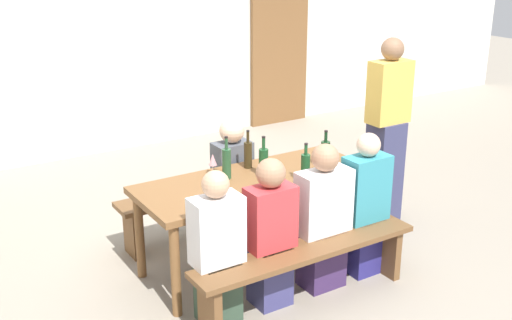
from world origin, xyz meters
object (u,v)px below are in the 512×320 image
wine_glass_0 (213,160)px  wine_glass_1 (221,181)px  bench_far (215,197)px  bench_near (307,260)px  tasting_table (256,189)px  seated_guest_near_1 (270,236)px  wine_bottle_0 (305,167)px  wine_bottle_3 (325,154)px  seated_guest_near_0 (217,252)px  wine_bottle_1 (248,154)px  wooden_door (279,49)px  seated_guest_near_2 (323,221)px  standing_host (386,137)px  wine_bottle_4 (227,163)px  wine_bottle_2 (264,161)px  seated_guest_near_3 (365,208)px  seated_guest_far_0 (232,181)px

wine_glass_0 → wine_glass_1: wine_glass_0 is taller
bench_far → bench_near: bearing=-90.0°
tasting_table → bench_near: size_ratio=1.06×
wine_glass_0 → seated_guest_near_1: size_ratio=0.15×
tasting_table → bench_near: tasting_table is taller
wine_bottle_0 → wine_glass_0: wine_bottle_0 is taller
wine_bottle_3 → seated_guest_near_0: (-1.24, -0.44, -0.34)m
wine_bottle_1 → bench_far: bearing=99.3°
wooden_door → bench_near: bearing=-121.7°
wooden_door → wine_bottle_3: bearing=-118.8°
seated_guest_near_2 → standing_host: size_ratio=0.66×
wine_bottle_4 → seated_guest_near_0: (-0.45, -0.65, -0.35)m
wine_bottle_0 → bench_near: bearing=-123.6°
bench_far → wine_glass_0: (-0.24, -0.43, 0.52)m
wine_bottle_1 → wine_bottle_4: (-0.26, -0.12, 0.01)m
wine_bottle_0 → wine_bottle_3: (0.33, 0.17, -0.00)m
wooden_door → wine_bottle_0: size_ratio=6.78×
seated_guest_near_2 → tasting_table: bearing=25.4°
bench_near → bench_far: size_ratio=1.00×
wine_bottle_2 → wine_glass_1: (-0.48, -0.18, -0.00)m
wine_bottle_4 → seated_guest_near_3: (0.85, -0.65, -0.34)m
wine_bottle_3 → wine_glass_1: size_ratio=1.94×
wine_bottle_4 → seated_guest_near_0: seated_guest_near_0 is taller
wooden_door → seated_guest_near_3: size_ratio=1.83×
wine_bottle_1 → seated_guest_near_1: (-0.29, -0.77, -0.33)m
wine_bottle_0 → seated_guest_near_3: (0.38, -0.27, -0.33)m
wine_glass_1 → standing_host: 1.83m
wine_bottle_1 → seated_guest_near_1: seated_guest_near_1 is taller
bench_near → bench_far: bearing=90.0°
standing_host → wine_glass_1: bearing=7.2°
bench_near → seated_guest_far_0: (0.09, 1.21, 0.18)m
wine_glass_1 → seated_guest_near_0: seated_guest_near_0 is taller
wooden_door → seated_guest_near_0: size_ratio=1.90×
wooden_door → wine_bottle_1: size_ratio=6.65×
tasting_table → wine_glass_1: size_ratio=11.61×
tasting_table → wine_bottle_1: 0.32m
bench_near → wine_glass_1: size_ratio=10.99×
seated_guest_far_0 → standing_host: 1.43m
tasting_table → seated_guest_far_0: (0.09, 0.53, -0.13)m
wine_bottle_1 → wine_bottle_2: bearing=-88.0°
seated_guest_near_1 → seated_guest_near_3: (0.87, 0.00, 0.01)m
wine_bottle_1 → seated_guest_near_1: 0.88m
wine_bottle_4 → seated_guest_near_1: size_ratio=0.31×
wine_glass_0 → seated_guest_near_2: (0.49, -0.78, -0.33)m
seated_guest_near_1 → bench_far: bearing=-10.1°
tasting_table → bench_far: size_ratio=1.06×
seated_guest_near_2 → seated_guest_far_0: size_ratio=1.04×
tasting_table → wine_bottle_2: size_ratio=5.82×
wine_bottle_1 → seated_guest_near_0: 1.10m
wine_bottle_2 → wine_bottle_4: 0.29m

